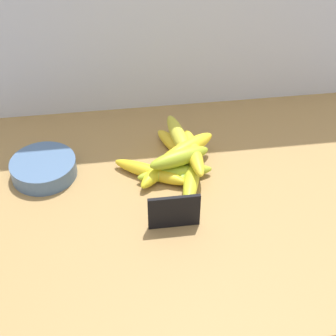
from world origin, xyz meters
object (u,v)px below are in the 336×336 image
at_px(banana_0, 188,160).
at_px(banana_9, 194,152).
at_px(chalkboard_sign, 174,213).
at_px(fruit_bowl, 44,168).
at_px(banana_7, 179,158).
at_px(banana_8, 179,136).
at_px(banana_1, 178,147).
at_px(banana_4, 175,173).
at_px(banana_3, 150,172).
at_px(banana_5, 163,166).
at_px(banana_2, 192,177).
at_px(banana_6, 187,148).

distance_m(banana_0, banana_9, 0.04).
height_order(chalkboard_sign, fruit_bowl, chalkboard_sign).
bearing_deg(banana_7, banana_8, 82.65).
xyz_separation_m(banana_0, banana_1, (-0.02, 0.05, 0.00)).
relative_size(chalkboard_sign, banana_0, 0.68).
height_order(banana_4, banana_9, banana_9).
distance_m(fruit_bowl, banana_8, 0.33).
xyz_separation_m(chalkboard_sign, banana_0, (0.06, 0.19, -0.02)).
relative_size(banana_1, banana_7, 1.12).
bearing_deg(chalkboard_sign, banana_3, 101.39).
bearing_deg(banana_0, fruit_bowl, 178.18).
distance_m(banana_5, banana_9, 0.08).
bearing_deg(banana_2, banana_4, 151.70).
distance_m(banana_1, banana_3, 0.11).
distance_m(chalkboard_sign, banana_0, 0.21).
distance_m(banana_1, banana_4, 0.10).
xyz_separation_m(fruit_bowl, banana_9, (0.36, -0.03, 0.03)).
relative_size(chalkboard_sign, banana_2, 0.54).
xyz_separation_m(banana_2, banana_8, (-0.01, 0.12, 0.04)).
height_order(banana_0, banana_7, banana_7).
bearing_deg(banana_7, chalkboard_sign, -102.66).
relative_size(banana_0, banana_3, 0.85).
bearing_deg(banana_4, banana_8, 76.71).
relative_size(banana_6, banana_8, 0.94).
distance_m(banana_4, banana_7, 0.04).
relative_size(banana_0, banana_7, 1.08).
distance_m(banana_4, banana_8, 0.11).
height_order(banana_1, banana_7, banana_7).
bearing_deg(banana_1, banana_9, -65.29).
distance_m(fruit_bowl, banana_5, 0.28).
distance_m(banana_3, banana_9, 0.11).
bearing_deg(banana_9, banana_3, -169.73).
distance_m(banana_0, banana_3, 0.10).
bearing_deg(banana_7, banana_3, 179.07).
bearing_deg(banana_8, chalkboard_sign, -100.84).
relative_size(banana_4, banana_5, 0.99).
xyz_separation_m(banana_5, banana_7, (0.04, -0.02, 0.04)).
height_order(banana_1, banana_4, banana_1).
distance_m(banana_1, banana_8, 0.04).
xyz_separation_m(banana_2, banana_3, (-0.09, 0.03, -0.00)).
height_order(banana_4, banana_6, banana_6).
xyz_separation_m(fruit_bowl, banana_4, (0.31, -0.06, -0.00)).
xyz_separation_m(banana_3, banana_9, (0.11, 0.02, 0.03)).
distance_m(banana_0, banana_6, 0.04).
bearing_deg(banana_0, banana_6, 155.86).
distance_m(banana_7, banana_9, 0.04).
height_order(banana_3, banana_6, banana_6).
xyz_separation_m(banana_4, banana_5, (-0.03, 0.03, 0.00)).
bearing_deg(banana_0, banana_5, -164.35).
xyz_separation_m(banana_2, banana_5, (-0.06, 0.05, 0.00)).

